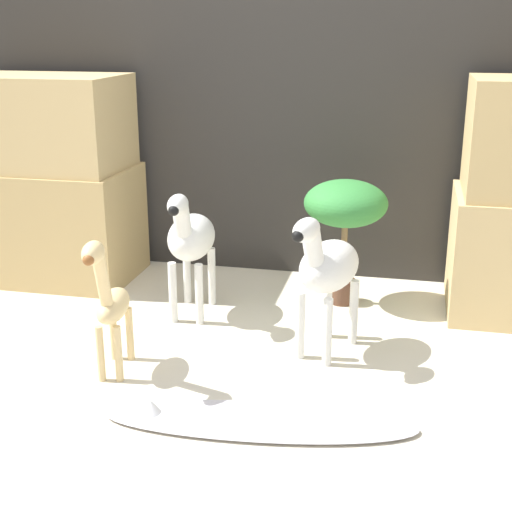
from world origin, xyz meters
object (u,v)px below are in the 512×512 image
at_px(zebra_right, 327,268).
at_px(potted_palm_front, 346,208).
at_px(surfboard, 255,420).
at_px(zebra_left, 190,238).
at_px(giraffe_figurine, 109,301).

relative_size(zebra_right, potted_palm_front, 1.02).
bearing_deg(potted_palm_front, surfboard, -98.40).
distance_m(zebra_left, potted_palm_front, 0.74).
height_order(zebra_left, surfboard, zebra_left).
bearing_deg(surfboard, zebra_right, 75.30).
relative_size(zebra_left, potted_palm_front, 1.02).
relative_size(giraffe_figurine, potted_palm_front, 0.97).
height_order(zebra_right, giraffe_figurine, zebra_right).
relative_size(potted_palm_front, surfboard, 0.55).
xyz_separation_m(zebra_right, potted_palm_front, (0.01, 0.57, 0.10)).
bearing_deg(zebra_left, giraffe_figurine, -100.12).
bearing_deg(zebra_right, zebra_left, 157.62).
distance_m(zebra_right, giraffe_figurine, 0.85).
xyz_separation_m(zebra_right, zebra_left, (-0.65, 0.27, 0.00)).
height_order(zebra_right, potted_palm_front, zebra_right).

